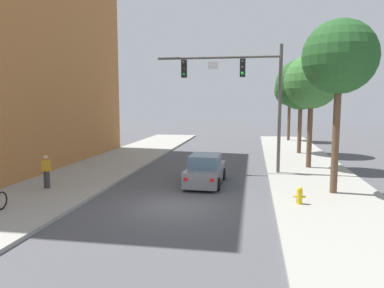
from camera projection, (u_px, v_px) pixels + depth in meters
The scene contains 11 objects.
ground_plane at pixel (177, 207), 15.02m from camera, with size 120.00×120.00×0.00m, color #4C4C51.
sidewalk_left at pixel (35, 198), 16.10m from camera, with size 5.00×60.00×0.15m, color #99968E.
sidewalk_right at pixel (340, 213), 13.92m from camera, with size 5.00×60.00×0.15m, color #99968E.
traffic_signal_mast at pixel (243, 84), 21.18m from camera, with size 7.40×0.38×7.50m.
car_lead_grey at pixel (205, 171), 19.03m from camera, with size 1.90×4.27×1.60m.
pedestrian_sidewalk_left_walker at pixel (46, 170), 17.48m from camera, with size 0.36×0.22×1.64m.
fire_hydrant at pixel (300, 195), 14.86m from camera, with size 0.48×0.24×0.72m.
street_tree_nearest at pixel (340, 58), 15.99m from camera, with size 3.31×3.31×7.85m.
street_tree_second at pixel (312, 82), 22.50m from camera, with size 3.40×3.40×7.15m.
street_tree_third at pixel (301, 85), 28.85m from camera, with size 4.07×4.07×7.61m.
street_tree_farthest at pixel (290, 91), 38.50m from camera, with size 3.28×3.28×7.01m.
Camera 1 is at (3.09, -14.28, 4.38)m, focal length 33.60 mm.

